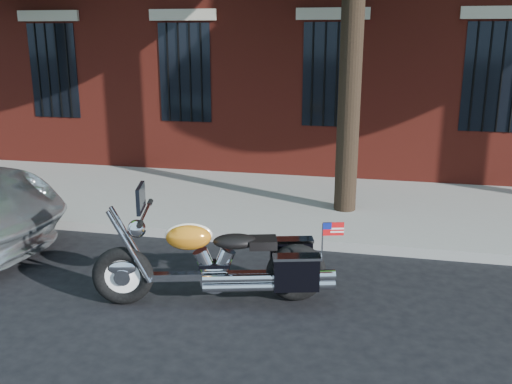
# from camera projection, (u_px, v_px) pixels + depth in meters

# --- Properties ---
(ground) EXTENTS (120.00, 120.00, 0.00)m
(ground) POSITION_uv_depth(u_px,v_px,m) (286.00, 287.00, 6.95)
(ground) COLOR black
(ground) RESTS_ON ground
(curb) EXTENTS (40.00, 0.16, 0.15)m
(curb) POSITION_uv_depth(u_px,v_px,m) (302.00, 242.00, 8.23)
(curb) COLOR gray
(curb) RESTS_ON ground
(sidewalk) EXTENTS (40.00, 3.60, 0.15)m
(sidewalk) POSITION_uv_depth(u_px,v_px,m) (317.00, 205.00, 10.00)
(sidewalk) COLOR gray
(sidewalk) RESTS_ON ground
(motorcycle) EXTENTS (2.77, 1.22, 1.40)m
(motorcycle) POSITION_uv_depth(u_px,v_px,m) (222.00, 264.00, 6.42)
(motorcycle) COLOR black
(motorcycle) RESTS_ON ground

